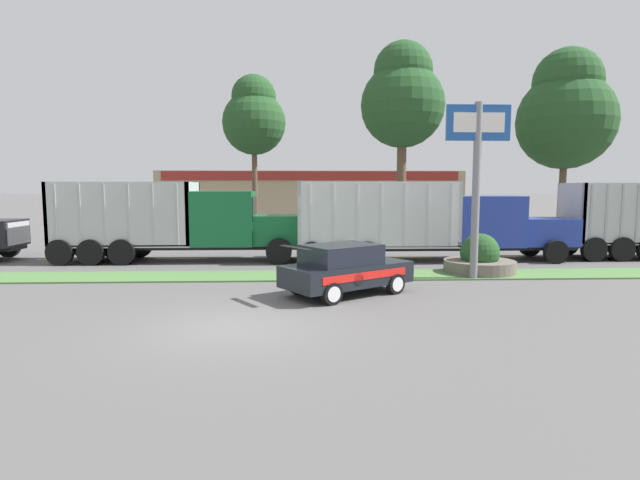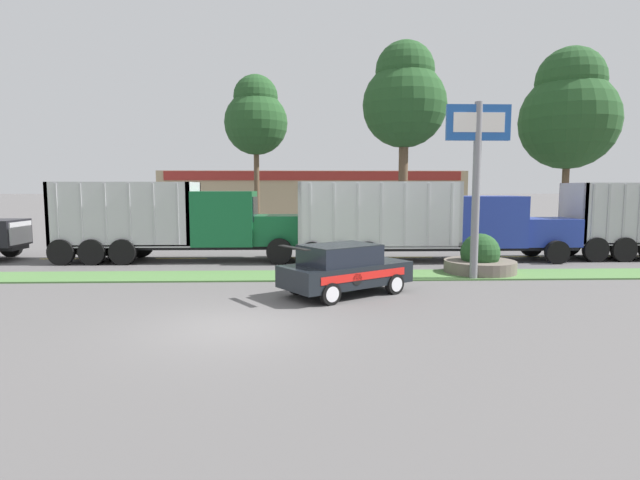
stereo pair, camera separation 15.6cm
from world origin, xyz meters
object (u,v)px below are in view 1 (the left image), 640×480
store_sign_post (477,158)px  dump_truck_far_right (455,226)px  dump_truck_trail (201,225)px  rally_car (345,269)px  stone_planter (480,260)px

store_sign_post → dump_truck_far_right: bearing=80.3°
dump_truck_trail → rally_car: dump_truck_trail is taller
dump_truck_trail → dump_truck_far_right: size_ratio=0.88×
stone_planter → dump_truck_trail: bearing=161.2°
dump_truck_far_right → store_sign_post: (-0.83, -4.85, 2.78)m
dump_truck_far_right → stone_planter: 3.73m
dump_truck_trail → dump_truck_far_right: bearing=-1.7°
dump_truck_far_right → rally_car: bearing=-128.3°
dump_truck_far_right → stone_planter: (-0.14, -3.57, -1.06)m
dump_truck_far_right → store_sign_post: size_ratio=2.00×
dump_truck_trail → stone_planter: size_ratio=4.10×
store_sign_post → stone_planter: store_sign_post is taller
rally_car → dump_truck_trail: bearing=127.9°
dump_truck_far_right → rally_car: size_ratio=2.90×
dump_truck_trail → store_sign_post: 12.30m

